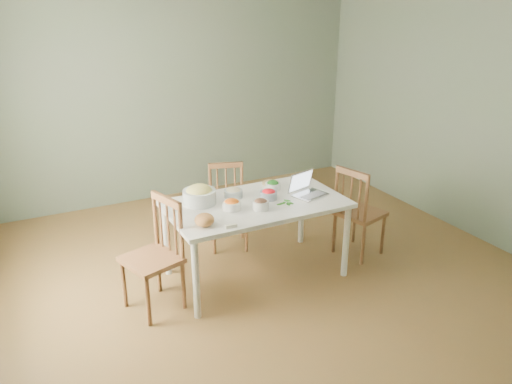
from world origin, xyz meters
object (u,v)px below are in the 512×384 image
chair_left (151,257)px  bowl_squash (199,195)px  bread_boule (204,220)px  dining_table (256,239)px  chair_right (360,211)px  laptop (311,185)px  chair_far (228,208)px

chair_left → bowl_squash: bearing=100.6°
bread_boule → bowl_squash: (0.14, 0.47, 0.03)m
dining_table → chair_right: 1.18m
dining_table → bread_boule: bearing=-156.6°
bowl_squash → dining_table: bearing=-23.1°
dining_table → bowl_squash: 0.71m
bowl_squash → laptop: (1.02, -0.30, 0.02)m
chair_right → bowl_squash: 1.72m
chair_right → bowl_squash: bearing=63.9°
dining_table → chair_left: size_ratio=1.65×
chair_right → laptop: laptop is taller
chair_left → laptop: bearing=72.7°
bread_boule → laptop: 1.17m
chair_right → bowl_squash: (-1.65, 0.30, 0.37)m
dining_table → chair_far: bearing=89.1°
laptop → chair_left: bearing=164.5°
chair_left → chair_far: bearing=108.7°
dining_table → chair_right: chair_right is taller
bread_boule → bowl_squash: bearing=73.8°
dining_table → chair_left: bearing=-174.7°
chair_left → bowl_squash: (0.57, 0.30, 0.36)m
chair_right → bowl_squash: chair_right is taller
dining_table → chair_far: size_ratio=1.82×
chair_left → chair_right: (2.22, 0.01, -0.01)m
chair_right → laptop: size_ratio=3.15×
laptop → chair_right: bearing=-15.4°
bread_boule → chair_right: bearing=5.7°
chair_left → dining_table: bearing=77.8°
dining_table → chair_right: size_ratio=1.69×
chair_far → bread_boule: 1.20m
chair_right → bread_boule: (-1.79, -0.18, 0.34)m
chair_far → chair_right: size_ratio=0.93×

